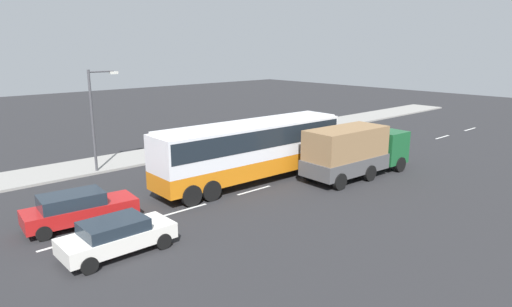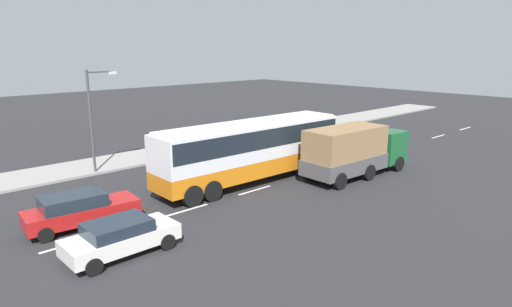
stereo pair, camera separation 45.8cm
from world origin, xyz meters
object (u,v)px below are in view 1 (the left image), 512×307
car_red_compact (78,208)px  pedestrian_at_crossing (232,131)px  cargo_truck (355,150)px  car_white_minivan (117,235)px  pedestrian_near_curb (224,133)px  street_lamp (95,113)px  coach_bus (252,145)px

car_red_compact → pedestrian_at_crossing: bearing=33.8°
cargo_truck → car_red_compact: bearing=169.6°
car_white_minivan → pedestrian_at_crossing: size_ratio=2.50×
pedestrian_near_curb → car_white_minivan: bearing=-49.9°
cargo_truck → pedestrian_at_crossing: cargo_truck is taller
pedestrian_at_crossing → pedestrian_near_curb: bearing=80.7°
car_white_minivan → pedestrian_near_curb: bearing=39.3°
car_white_minivan → car_red_compact: size_ratio=0.87×
car_red_compact → street_lamp: bearing=66.7°
cargo_truck → coach_bus: bearing=150.7°
car_red_compact → pedestrian_at_crossing: 17.64m
street_lamp → pedestrian_at_crossing: bearing=3.1°
car_white_minivan → cargo_truck: bearing=0.4°
cargo_truck → street_lamp: bearing=137.4°
cargo_truck → pedestrian_at_crossing: 11.97m
cargo_truck → car_red_compact: size_ratio=1.57×
pedestrian_at_crossing → street_lamp: (-11.28, -0.61, 2.69)m
cargo_truck → pedestrian_near_curb: 11.77m
car_white_minivan → pedestrian_near_curb: (14.44, 11.87, 0.40)m
coach_bus → street_lamp: street_lamp is taller
car_white_minivan → pedestrian_at_crossing: 19.68m
cargo_truck → street_lamp: street_lamp is taller
car_red_compact → pedestrian_near_curb: 16.60m
pedestrian_at_crossing → cargo_truck: bearing=157.3°
car_red_compact → street_lamp: street_lamp is taller
coach_bus → street_lamp: (-5.83, 7.99, 1.61)m
pedestrian_at_crossing → street_lamp: bearing=70.6°
pedestrian_near_curb → pedestrian_at_crossing: size_ratio=1.01×
coach_bus → pedestrian_near_curb: 9.49m
cargo_truck → car_red_compact: cargo_truck is taller
coach_bus → car_white_minivan: 10.75m
coach_bus → pedestrian_near_curb: size_ratio=7.15×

